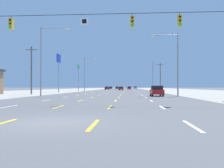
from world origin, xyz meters
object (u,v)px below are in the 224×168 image
object	(u,v)px
hatchback_inner_right_far	(129,88)
streetlight_right_row_0	(175,60)
hatchback_far_right_distant_b	(135,88)
streetlight_left_row_0	(44,56)
sedan_far_left_midfar	(107,88)
streetlight_right_row_1	(151,74)
pole_sign_left_row_2	(78,72)
sedan_inner_right_farther	(129,88)
sedan_inner_left_farthest	(117,88)
streetlight_left_row_1	(85,72)
pole_sign_left_row_1	(59,62)
sedan_center_turn_near	(121,88)
sedan_center_turn_mid	(122,88)
sedan_far_left_distant_a	(111,88)
hatchback_far_right_nearest	(157,91)

from	to	relation	value
hatchback_inner_right_far	streetlight_right_row_0	size ratio (longest dim) A/B	0.43
hatchback_far_right_distant_b	streetlight_left_row_0	bearing A→B (deg)	-99.15
hatchback_inner_right_far	streetlight_left_row_0	world-z (taller)	streetlight_left_row_0
sedan_far_left_midfar	streetlight_right_row_1	distance (m)	44.51
pole_sign_left_row_2	sedan_inner_right_farther	bearing A→B (deg)	70.87
hatchback_inner_right_far	streetlight_right_row_0	bearing A→B (deg)	-85.87
sedan_inner_left_farthest	streetlight_left_row_1	size ratio (longest dim) A/B	0.44
pole_sign_left_row_1	streetlight_right_row_0	distance (m)	32.68
sedan_center_turn_near	sedan_inner_right_farther	bearing A→B (deg)	84.34
sedan_far_left_midfar	hatchback_far_right_distant_b	distance (m)	29.82
sedan_inner_left_farthest	streetlight_right_row_1	xyz separation A→B (m)	(12.78, -62.41, 4.52)
sedan_far_left_midfar	pole_sign_left_row_2	world-z (taller)	pole_sign_left_row_2
sedan_center_turn_near	hatchback_inner_right_far	bearing A→B (deg)	81.34
sedan_center_turn_near	hatchback_far_right_distant_b	size ratio (longest dim) A/B	1.15
hatchback_inner_right_far	streetlight_left_row_0	distance (m)	87.82
sedan_center_turn_mid	sedan_inner_left_farthest	world-z (taller)	same
sedan_far_left_distant_a	streetlight_right_row_1	xyz separation A→B (m)	(16.64, -65.04, 4.52)
sedan_center_turn_near	pole_sign_left_row_1	world-z (taller)	pole_sign_left_row_1
streetlight_left_row_0	hatchback_far_right_distant_b	bearing A→B (deg)	80.85
hatchback_far_right_nearest	streetlight_right_row_1	world-z (taller)	streetlight_right_row_1
hatchback_inner_right_far	sedan_inner_left_farthest	size ratio (longest dim) A/B	0.87
hatchback_far_right_distant_b	sedan_far_left_midfar	bearing A→B (deg)	-117.95
sedan_inner_left_farthest	streetlight_right_row_0	distance (m)	99.16
pole_sign_left_row_1	streetlight_left_row_1	size ratio (longest dim) A/B	0.91
pole_sign_left_row_1	streetlight_right_row_0	bearing A→B (deg)	-43.21
hatchback_inner_right_far	hatchback_far_right_distant_b	size ratio (longest dim) A/B	1.00
hatchback_far_right_nearest	sedan_far_left_distant_a	distance (m)	101.32
sedan_center_turn_mid	sedan_inner_left_farthest	size ratio (longest dim) A/B	1.00
sedan_far_left_midfar	hatchback_inner_right_far	xyz separation A→B (m)	(10.58, 9.84, 0.03)
sedan_far_left_midfar	streetlight_right_row_0	world-z (taller)	streetlight_right_row_0
pole_sign_left_row_2	hatchback_far_right_nearest	bearing A→B (deg)	-65.07
hatchback_far_right_nearest	sedan_inner_right_farther	size ratio (longest dim) A/B	0.87
streetlight_left_row_1	sedan_center_turn_mid	bearing A→B (deg)	75.04
sedan_center_turn_mid	hatchback_inner_right_far	xyz separation A→B (m)	(3.55, 14.30, 0.03)
sedan_center_turn_near	sedan_far_left_midfar	size ratio (longest dim) A/B	1.00
pole_sign_left_row_1	streetlight_right_row_0	size ratio (longest dim) A/B	1.02
sedan_center_turn_near	sedan_inner_right_farther	xyz separation A→B (m)	(3.35, 33.81, 0.00)
hatchback_far_right_nearest	hatchback_far_right_distant_b	distance (m)	102.66
sedan_far_left_midfar	streetlight_right_row_0	bearing A→B (deg)	-77.64
streetlight_right_row_0	hatchback_far_right_nearest	bearing A→B (deg)	168.79
sedan_far_left_midfar	pole_sign_left_row_2	bearing A→B (deg)	-103.30
hatchback_inner_right_far	streetlight_right_row_1	xyz separation A→B (m)	(6.04, -50.89, 4.50)
sedan_inner_right_farther	streetlight_right_row_0	xyz separation A→B (m)	(6.48, -97.05, 4.57)
sedan_center_turn_mid	sedan_inner_left_farthest	distance (m)	26.02
sedan_center_turn_near	pole_sign_left_row_1	bearing A→B (deg)	-108.83
streetlight_right_row_0	sedan_inner_left_farthest	bearing A→B (deg)	97.54
hatchback_inner_right_far	pole_sign_left_row_2	distance (m)	44.19
streetlight_right_row_0	streetlight_left_row_1	xyz separation A→B (m)	(-19.58, 35.78, 0.49)
sedan_center_turn_near	sedan_center_turn_mid	bearing A→B (deg)	89.88
sedan_inner_right_farther	streetlight_left_row_1	size ratio (longest dim) A/B	0.44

